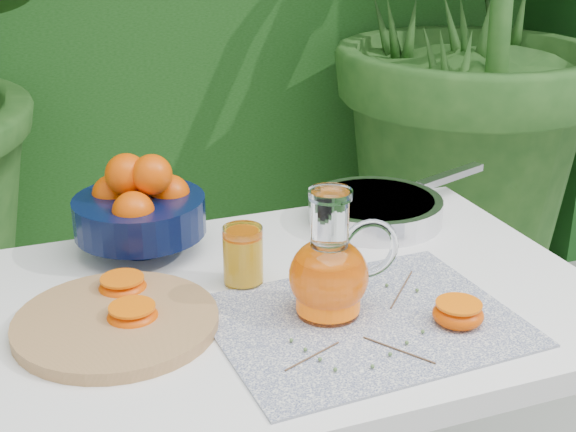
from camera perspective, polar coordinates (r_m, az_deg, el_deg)
name	(u,v)px	position (r m, az deg, el deg)	size (l,w,h in m)	color
potted_plant_right	(449,2)	(2.78, 11.40, 14.70)	(2.03, 2.03, 2.03)	#22501B
white_table	(292,337)	(1.36, 0.30, -8.58)	(1.00, 0.70, 0.75)	white
placemat	(364,321)	(1.24, 5.43, -7.46)	(0.45, 0.35, 0.00)	#0D184A
cutting_board	(116,322)	(1.24, -12.12, -7.41)	(0.31, 0.31, 0.02)	#B07A4F
fruit_bowl	(140,207)	(1.46, -10.50, 0.65)	(0.30, 0.30, 0.19)	black
juice_pitcher	(330,272)	(1.23, 3.02, -3.98)	(0.18, 0.13, 0.20)	white
juice_tumbler	(243,256)	(1.33, -3.22, -2.88)	(0.08, 0.08, 0.10)	white
saute_pan	(377,208)	(1.60, 6.32, 0.56)	(0.49, 0.34, 0.05)	silver
orange_halves	(236,305)	(1.25, -3.74, -6.37)	(0.56, 0.36, 0.04)	#DC5902
thyme_sprigs	(374,327)	(1.22, 6.16, -7.86)	(0.32, 0.27, 0.01)	brown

